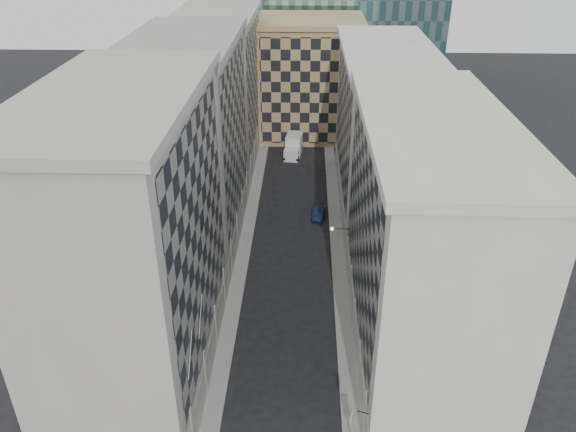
# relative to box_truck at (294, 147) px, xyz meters

# --- Properties ---
(sidewalk_west) EXTENTS (1.50, 100.00, 0.15)m
(sidewalk_west) POSITION_rel_box_truck_xyz_m (-4.87, -27.67, -1.27)
(sidewalk_west) COLOR gray
(sidewalk_west) RESTS_ON ground
(sidewalk_east) EXTENTS (1.50, 100.00, 0.15)m
(sidewalk_east) POSITION_rel_box_truck_xyz_m (5.63, -27.67, -1.27)
(sidewalk_east) COLOR gray
(sidewalk_east) RESTS_ON ground
(bldg_left_a) EXTENTS (10.80, 22.80, 23.70)m
(bldg_left_a) POSITION_rel_box_truck_xyz_m (-10.50, -46.67, 10.48)
(bldg_left_a) COLOR #9C988C
(bldg_left_a) RESTS_ON ground
(bldg_left_b) EXTENTS (10.80, 22.80, 22.70)m
(bldg_left_b) POSITION_rel_box_truck_xyz_m (-10.50, -24.67, 9.98)
(bldg_left_b) COLOR gray
(bldg_left_b) RESTS_ON ground
(bldg_left_c) EXTENTS (10.80, 22.80, 21.70)m
(bldg_left_c) POSITION_rel_box_truck_xyz_m (-10.50, -2.67, 9.48)
(bldg_left_c) COLOR #9C988C
(bldg_left_c) RESTS_ON ground
(bldg_right_a) EXTENTS (10.80, 26.80, 20.70)m
(bldg_right_a) POSITION_rel_box_truck_xyz_m (11.26, -42.67, 8.98)
(bldg_right_a) COLOR beige
(bldg_right_a) RESTS_ON ground
(bldg_right_b) EXTENTS (10.80, 28.80, 19.70)m
(bldg_right_b) POSITION_rel_box_truck_xyz_m (11.28, -15.67, 8.50)
(bldg_right_b) COLOR beige
(bldg_right_b) RESTS_ON ground
(tan_block) EXTENTS (16.80, 14.80, 18.80)m
(tan_block) POSITION_rel_box_truck_xyz_m (2.38, 10.22, 8.09)
(tan_block) COLOR #A18255
(tan_block) RESTS_ON ground
(flagpoles_left) EXTENTS (0.10, 6.33, 2.33)m
(flagpoles_left) POSITION_rel_box_truck_xyz_m (-5.52, -51.67, 6.66)
(flagpoles_left) COLOR gray
(flagpoles_left) RESTS_ON ground
(bracket_lamp) EXTENTS (1.98, 0.36, 0.36)m
(bracket_lamp) POSITION_rel_box_truck_xyz_m (4.76, -33.67, 4.86)
(bracket_lamp) COLOR black
(bracket_lamp) RESTS_ON ground
(box_truck) EXTENTS (2.92, 5.85, 3.08)m
(box_truck) POSITION_rel_box_truck_xyz_m (0.00, 0.00, 0.00)
(box_truck) COLOR white
(box_truck) RESTS_ON ground
(dark_car) EXTENTS (1.82, 4.07, 1.30)m
(dark_car) POSITION_rel_box_truck_xyz_m (3.59, -19.93, -0.69)
(dark_car) COLOR #0E1A35
(dark_car) RESTS_ON ground
(shop_sign) EXTENTS (1.22, 0.67, 0.77)m
(shop_sign) POSITION_rel_box_truck_xyz_m (5.35, -54.67, 2.49)
(shop_sign) COLOR black
(shop_sign) RESTS_ON ground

